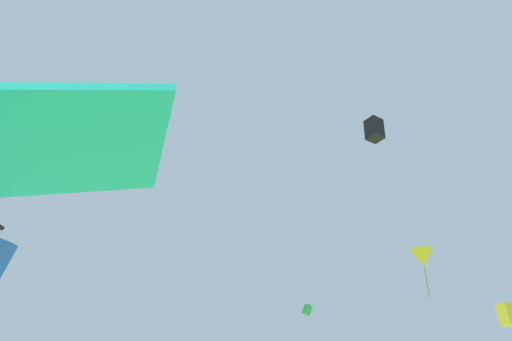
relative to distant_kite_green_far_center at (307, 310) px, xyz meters
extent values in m
cube|color=#19B2AD|center=(10.56, -30.40, -5.79)|extent=(1.26, 1.25, 0.23)
cube|color=green|center=(0.00, 0.00, 0.00)|extent=(0.70, 0.69, 0.87)
cone|color=yellow|center=(8.60, -2.97, 1.70)|extent=(1.72, 1.72, 1.02)
cylinder|color=#A4921C|center=(8.60, -2.97, 0.27)|extent=(0.06, 0.06, 1.86)
cube|color=black|center=(8.40, -11.45, 5.89)|extent=(0.97, 1.00, 1.15)
cube|color=yellow|center=(12.33, -2.24, -1.77)|extent=(1.01, 1.00, 1.14)
camera|label=1|loc=(12.04, -31.42, -6.73)|focal=32.84mm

